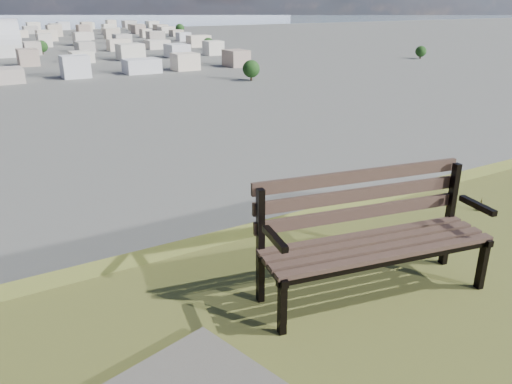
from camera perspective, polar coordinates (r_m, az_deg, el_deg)
park_bench at (r=4.36m, az=13.00°, el=-4.07°), size 2.07×1.00×1.04m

